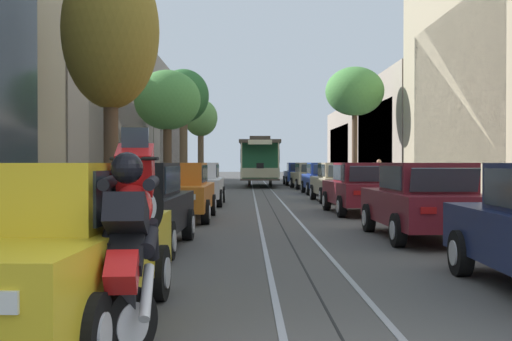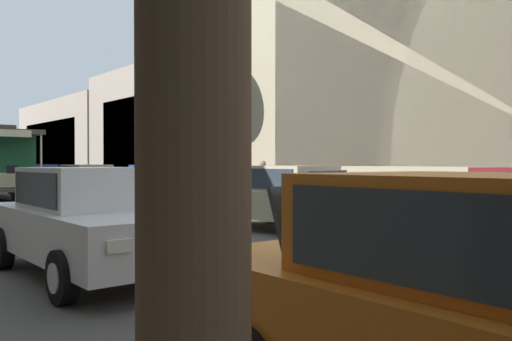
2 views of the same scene
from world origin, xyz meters
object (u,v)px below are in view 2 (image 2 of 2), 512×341
(parked_car_white_fourth_left, at_px, (90,220))
(parked_car_beige_fourth_right, at_px, (285,198))
(parked_car_blue_far_right, at_px, (37,179))
(pedestrian_on_left_pavement, at_px, (263,183))
(street_tree_kerb_right_second, at_px, (176,68))
(pedestrian_crossing_far, at_px, (168,179))
(parked_car_beige_sixth_right, at_px, (85,183))
(parked_car_blue_fifth_right, at_px, (161,188))

(parked_car_white_fourth_left, height_order, parked_car_beige_fourth_right, same)
(parked_car_blue_far_right, bearing_deg, pedestrian_on_left_pavement, -80.71)
(parked_car_beige_fourth_right, distance_m, parked_car_blue_far_right, 18.93)
(street_tree_kerb_right_second, bearing_deg, parked_car_blue_far_right, 102.09)
(parked_car_white_fourth_left, relative_size, pedestrian_crossing_far, 2.74)
(parked_car_beige_sixth_right, distance_m, parked_car_blue_far_right, 6.22)
(parked_car_white_fourth_left, bearing_deg, pedestrian_crossing_far, 56.28)
(parked_car_blue_fifth_right, relative_size, parked_car_blue_far_right, 1.00)
(pedestrian_crossing_far, bearing_deg, pedestrian_on_left_pavement, -99.84)
(parked_car_beige_fourth_right, xyz_separation_m, pedestrian_on_left_pavement, (2.36, 3.62, 0.18))
(street_tree_kerb_right_second, relative_size, pedestrian_on_left_pavement, 3.90)
(parked_car_white_fourth_left, xyz_separation_m, parked_car_blue_far_right, (5.45, 20.77, 0.00))
(parked_car_blue_fifth_right, distance_m, pedestrian_on_left_pavement, 3.47)
(pedestrian_on_left_pavement, bearing_deg, parked_car_white_fourth_left, -145.50)
(parked_car_blue_far_right, bearing_deg, parked_car_beige_sixth_right, -88.47)
(parked_car_beige_fourth_right, distance_m, pedestrian_crossing_far, 12.93)
(parked_car_beige_sixth_right, bearing_deg, pedestrian_crossing_far, -5.54)
(parked_car_blue_far_right, relative_size, street_tree_kerb_right_second, 0.65)
(parked_car_blue_fifth_right, height_order, pedestrian_on_left_pavement, pedestrian_on_left_pavement)
(parked_car_blue_far_right, relative_size, pedestrian_crossing_far, 2.75)
(parked_car_beige_fourth_right, height_order, pedestrian_on_left_pavement, pedestrian_on_left_pavement)
(parked_car_blue_fifth_right, distance_m, parked_car_blue_far_right, 12.68)
(parked_car_blue_fifth_right, bearing_deg, parked_car_white_fourth_left, -125.14)
(parked_car_beige_sixth_right, distance_m, pedestrian_on_left_pavement, 9.39)
(parked_car_blue_fifth_right, bearing_deg, pedestrian_on_left_pavement, -49.38)
(parked_car_white_fourth_left, xyz_separation_m, parked_car_beige_sixth_right, (5.61, 14.56, 0.00))
(parked_car_white_fourth_left, relative_size, parked_car_blue_fifth_right, 1.00)
(pedestrian_crossing_far, bearing_deg, parked_car_beige_fourth_right, -107.44)
(street_tree_kerb_right_second, relative_size, pedestrian_crossing_far, 4.25)
(parked_car_beige_sixth_right, bearing_deg, pedestrian_on_left_pavement, -75.58)
(street_tree_kerb_right_second, distance_m, pedestrian_crossing_far, 6.13)
(parked_car_beige_sixth_right, height_order, street_tree_kerb_right_second, street_tree_kerb_right_second)
(pedestrian_on_left_pavement, bearing_deg, street_tree_kerb_right_second, 93.33)
(parked_car_white_fourth_left, bearing_deg, street_tree_kerb_right_second, 53.68)
(pedestrian_on_left_pavement, xyz_separation_m, pedestrian_crossing_far, (1.51, 8.72, -0.09))
(parked_car_white_fourth_left, distance_m, parked_car_beige_sixth_right, 15.60)
(parked_car_white_fourth_left, xyz_separation_m, pedestrian_crossing_far, (9.47, 14.18, 0.10))
(parked_car_blue_fifth_right, distance_m, pedestrian_crossing_far, 7.16)
(parked_car_beige_fourth_right, height_order, parked_car_blue_fifth_right, same)
(parked_car_white_fourth_left, height_order, parked_car_blue_far_right, same)
(street_tree_kerb_right_second, bearing_deg, pedestrian_crossing_far, 64.39)
(parked_car_white_fourth_left, distance_m, parked_car_blue_far_right, 21.48)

